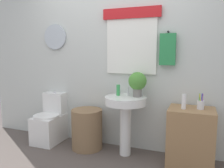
{
  "coord_description": "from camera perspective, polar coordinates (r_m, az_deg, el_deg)",
  "views": [
    {
      "loc": [
        1.12,
        -1.89,
        1.35
      ],
      "look_at": [
        0.08,
        0.8,
        0.95
      ],
      "focal_mm": 36.15,
      "sensor_mm": 36.0,
      "label": 1
    }
  ],
  "objects": [
    {
      "name": "lotion_bottle",
      "position": [
        2.77,
        17.71,
        -4.24
      ],
      "size": [
        0.05,
        0.05,
        0.18
      ],
      "primitive_type": "cylinder",
      "color": "white",
      "rests_on": "wooden_cabinet"
    },
    {
      "name": "back_wall",
      "position": [
        3.24,
        0.96,
        7.04
      ],
      "size": [
        4.4,
        0.18,
        2.6
      ],
      "color": "silver",
      "rests_on": "ground_plane"
    },
    {
      "name": "pedestal_sink",
      "position": [
        2.98,
        3.42,
        -6.78
      ],
      "size": [
        0.54,
        0.54,
        0.79
      ],
      "color": "white",
      "rests_on": "ground_plane"
    },
    {
      "name": "laundry_hamper",
      "position": [
        3.28,
        -6.34,
        -11.24
      ],
      "size": [
        0.43,
        0.43,
        0.56
      ],
      "primitive_type": "cylinder",
      "color": "#846647",
      "rests_on": "ground_plane"
    },
    {
      "name": "toothbrush_cup",
      "position": [
        2.83,
        21.5,
        -4.86
      ],
      "size": [
        0.08,
        0.08,
        0.19
      ],
      "color": "silver",
      "rests_on": "wooden_cabinet"
    },
    {
      "name": "wooden_cabinet",
      "position": [
        2.92,
        19.24,
        -12.64
      ],
      "size": [
        0.53,
        0.44,
        0.7
      ],
      "primitive_type": "cube",
      "color": "#9E754C",
      "rests_on": "ground_plane"
    },
    {
      "name": "soap_bottle",
      "position": [
        3.01,
        1.57,
        -1.56
      ],
      "size": [
        0.05,
        0.05,
        0.15
      ],
      "primitive_type": "cylinder",
      "color": "green",
      "rests_on": "pedestal_sink"
    },
    {
      "name": "faucet",
      "position": [
        3.04,
        4.15,
        -1.91
      ],
      "size": [
        0.03,
        0.03,
        0.1
      ],
      "primitive_type": "cylinder",
      "color": "silver",
      "rests_on": "pedestal_sink"
    },
    {
      "name": "potted_plant",
      "position": [
        2.92,
        6.46,
        0.44
      ],
      "size": [
        0.24,
        0.24,
        0.32
      ],
      "color": "slate",
      "rests_on": "pedestal_sink"
    },
    {
      "name": "toilet",
      "position": [
        3.63,
        -15.31,
        -9.45
      ],
      "size": [
        0.38,
        0.51,
        0.75
      ],
      "color": "white",
      "rests_on": "ground_plane"
    }
  ]
}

